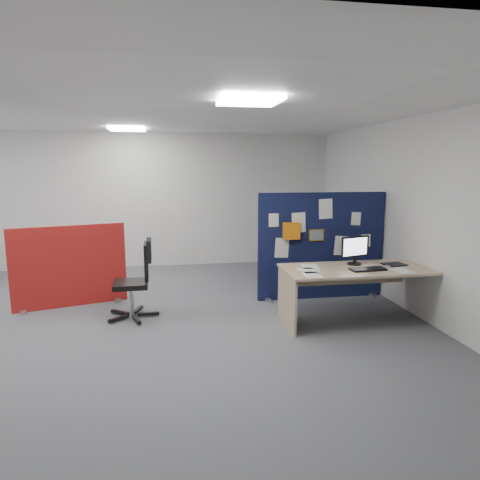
{
  "coord_description": "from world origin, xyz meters",
  "views": [
    {
      "loc": [
        1.2,
        -5.33,
        2.02
      ],
      "look_at": [
        2.16,
        0.56,
        1.0
      ],
      "focal_mm": 32.0,
      "sensor_mm": 36.0,
      "label": 1
    }
  ],
  "objects": [
    {
      "name": "floor",
      "position": [
        0.0,
        0.0,
        0.0
      ],
      "size": [
        9.0,
        9.0,
        0.0
      ],
      "primitive_type": "plane",
      "color": "#53565B",
      "rests_on": "ground"
    },
    {
      "name": "ceiling",
      "position": [
        0.0,
        0.0,
        2.7
      ],
      "size": [
        9.0,
        7.0,
        0.02
      ],
      "primitive_type": "cube",
      "color": "white",
      "rests_on": "wall_back"
    },
    {
      "name": "wall_back",
      "position": [
        0.0,
        3.5,
        1.35
      ],
      "size": [
        9.0,
        0.02,
        2.7
      ],
      "primitive_type": "cube",
      "color": "silver",
      "rests_on": "floor"
    },
    {
      "name": "wall_right",
      "position": [
        4.5,
        0.0,
        1.35
      ],
      "size": [
        0.02,
        7.0,
        2.7
      ],
      "primitive_type": "cube",
      "color": "silver",
      "rests_on": "floor"
    },
    {
      "name": "ceiling_lights",
      "position": [
        0.33,
        0.67,
        2.67
      ],
      "size": [
        4.1,
        4.1,
        0.04
      ],
      "color": "white",
      "rests_on": "ceiling"
    },
    {
      "name": "navy_divider",
      "position": [
        3.46,
        0.84,
        0.83
      ],
      "size": [
        1.99,
        0.3,
        1.64
      ],
      "color": "#0E1934",
      "rests_on": "floor"
    },
    {
      "name": "main_desk",
      "position": [
        3.58,
        -0.21,
        0.57
      ],
      "size": [
        1.95,
        0.87,
        0.73
      ],
      "color": "tan",
      "rests_on": "floor"
    },
    {
      "name": "monitor_main",
      "position": [
        3.62,
        -0.06,
        0.94
      ],
      "size": [
        0.43,
        0.18,
        0.38
      ],
      "rotation": [
        0.0,
        0.0,
        0.3
      ],
      "color": "black",
      "rests_on": "main_desk"
    },
    {
      "name": "keyboard",
      "position": [
        3.65,
        -0.38,
        0.74
      ],
      "size": [
        0.46,
        0.21,
        0.02
      ],
      "primitive_type": "cube",
      "rotation": [
        0.0,
        0.0,
        0.06
      ],
      "color": "black",
      "rests_on": "main_desk"
    },
    {
      "name": "mouse",
      "position": [
        3.93,
        -0.31,
        0.74
      ],
      "size": [
        0.11,
        0.08,
        0.03
      ],
      "primitive_type": "cube",
      "rotation": [
        0.0,
        0.0,
        0.16
      ],
      "color": "#9C9CA1",
      "rests_on": "main_desk"
    },
    {
      "name": "paper_tray",
      "position": [
        4.13,
        -0.16,
        0.74
      ],
      "size": [
        0.31,
        0.26,
        0.01
      ],
      "primitive_type": "cube",
      "rotation": [
        0.0,
        0.0,
        0.13
      ],
      "color": "black",
      "rests_on": "main_desk"
    },
    {
      "name": "red_divider",
      "position": [
        -0.27,
        1.04,
        0.59
      ],
      "size": [
        1.54,
        0.49,
        1.19
      ],
      "rotation": [
        0.0,
        0.0,
        0.28
      ],
      "color": "#AC1E16",
      "rests_on": "floor"
    },
    {
      "name": "office_chair",
      "position": [
        0.76,
        0.4,
        0.6
      ],
      "size": [
        0.67,
        0.7,
        1.05
      ],
      "rotation": [
        0.0,
        0.0,
        0.02
      ],
      "color": "black",
      "rests_on": "floor"
    },
    {
      "name": "desk_papers",
      "position": [
        3.21,
        -0.33,
        0.73
      ],
      "size": [
        1.41,
        0.75,
        0.0
      ],
      "color": "white",
      "rests_on": "main_desk"
    }
  ]
}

